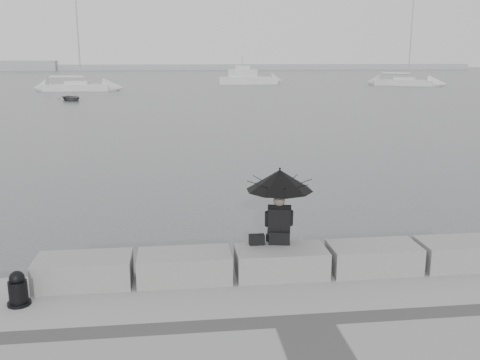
{
  "coord_description": "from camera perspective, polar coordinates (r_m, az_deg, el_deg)",
  "views": [
    {
      "loc": [
        -1.79,
        -9.17,
        4.32
      ],
      "look_at": [
        -0.31,
        3.0,
        1.45
      ],
      "focal_mm": 40.0,
      "sensor_mm": 36.0,
      "label": 1
    }
  ],
  "objects": [
    {
      "name": "ground",
      "position": [
        10.3,
        3.82,
        -11.67
      ],
      "size": [
        360.0,
        360.0,
        0.0
      ],
      "primitive_type": "plane",
      "color": "#484A4D",
      "rests_on": "ground"
    },
    {
      "name": "stone_block_far_left",
      "position": [
        9.56,
        -16.31,
        -9.32
      ],
      "size": [
        1.6,
        0.8,
        0.5
      ],
      "primitive_type": "cube",
      "color": "gray",
      "rests_on": "promenade"
    },
    {
      "name": "stone_block_left",
      "position": [
        9.42,
        -5.93,
        -9.17
      ],
      "size": [
        1.6,
        0.8,
        0.5
      ],
      "primitive_type": "cube",
      "color": "gray",
      "rests_on": "promenade"
    },
    {
      "name": "stone_block_centre",
      "position": [
        9.59,
        4.39,
        -8.72
      ],
      "size": [
        1.6,
        0.8,
        0.5
      ],
      "primitive_type": "cube",
      "color": "gray",
      "rests_on": "promenade"
    },
    {
      "name": "stone_block_right",
      "position": [
        10.05,
        14.03,
        -8.05
      ],
      "size": [
        1.6,
        0.8,
        0.5
      ],
      "primitive_type": "cube",
      "color": "gray",
      "rests_on": "promenade"
    },
    {
      "name": "stone_block_far_right",
      "position": [
        10.76,
        22.59,
        -7.27
      ],
      "size": [
        1.6,
        0.8,
        0.5
      ],
      "primitive_type": "cube",
      "color": "gray",
      "rests_on": "promenade"
    },
    {
      "name": "seated_person",
      "position": [
        9.52,
        4.25,
        -0.9
      ],
      "size": [
        1.2,
        1.2,
        1.39
      ],
      "rotation": [
        0.0,
        0.0,
        -0.19
      ],
      "color": "black",
      "rests_on": "stone_block_centre"
    },
    {
      "name": "bag",
      "position": [
        9.66,
        1.8,
        -6.37
      ],
      "size": [
        0.28,
        0.16,
        0.18
      ],
      "primitive_type": "cube",
      "color": "black",
      "rests_on": "stone_block_centre"
    },
    {
      "name": "mooring_bollard",
      "position": [
        9.18,
        -22.59,
        -10.89
      ],
      "size": [
        0.36,
        0.36,
        0.57
      ],
      "color": "black",
      "rests_on": "promenade"
    },
    {
      "name": "distant_landmass",
      "position": [
        163.84,
        -9.36,
        11.81
      ],
      "size": [
        180.0,
        8.0,
        2.8
      ],
      "color": "#9A9DA0",
      "rests_on": "ground"
    },
    {
      "name": "sailboat_left",
      "position": [
        70.25,
        -16.96,
        9.51
      ],
      "size": [
        8.1,
        2.86,
        12.9
      ],
      "rotation": [
        0.0,
        0.0,
        -0.06
      ],
      "color": "silver",
      "rests_on": "ground"
    },
    {
      "name": "sailboat_right",
      "position": [
        82.69,
        17.12,
        9.97
      ],
      "size": [
        8.14,
        6.61,
        12.9
      ],
      "rotation": [
        0.0,
        0.0,
        -0.6
      ],
      "color": "silver",
      "rests_on": "ground"
    },
    {
      "name": "motor_cruiser",
      "position": [
        83.07,
        0.87,
        10.81
      ],
      "size": [
        8.93,
        3.32,
        4.5
      ],
      "rotation": [
        0.0,
        0.0,
        -0.06
      ],
      "color": "silver",
      "rests_on": "ground"
    },
    {
      "name": "dinghy",
      "position": [
        55.07,
        -17.53,
        8.35
      ],
      "size": [
        3.34,
        2.79,
        0.53
      ],
      "primitive_type": "imported",
      "rotation": [
        0.0,
        0.0,
        0.57
      ],
      "color": "slate",
      "rests_on": "ground"
    }
  ]
}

